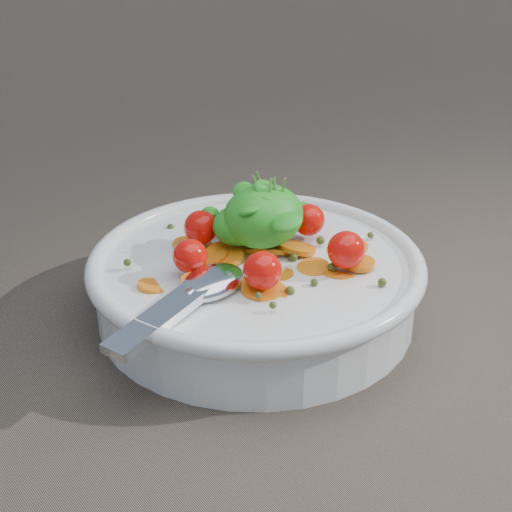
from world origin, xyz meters
TOP-DOWN VIEW (x-y plane):
  - ground at (0.00, 0.00)m, footprint 6.00×6.00m
  - bowl at (-0.01, 0.03)m, footprint 0.32×0.30m
  - napkin at (0.09, 0.16)m, footprint 0.19×0.18m

SIDE VIEW (x-z plane):
  - ground at x=0.00m, z-range 0.00..0.00m
  - napkin at x=0.09m, z-range 0.00..0.01m
  - bowl at x=-0.01m, z-range -0.03..0.10m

